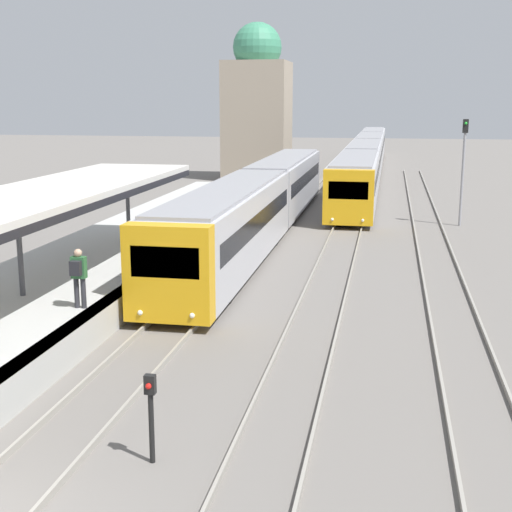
{
  "coord_description": "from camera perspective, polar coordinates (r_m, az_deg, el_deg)",
  "views": [
    {
      "loc": [
        6.1,
        -8.64,
        6.53
      ],
      "look_at": [
        2.05,
        13.03,
        1.7
      ],
      "focal_mm": 50.0,
      "sensor_mm": 36.0,
      "label": 1
    }
  ],
  "objects": [
    {
      "name": "train_near",
      "position": [
        35.2,
        0.5,
        4.6
      ],
      "size": [
        2.6,
        31.28,
        3.22
      ],
      "color": "gold",
      "rests_on": "ground_plane"
    },
    {
      "name": "signal_post_near",
      "position": [
        13.34,
        -8.42,
        -11.97
      ],
      "size": [
        0.2,
        0.21,
        1.71
      ],
      "color": "black",
      "rests_on": "ground_plane"
    },
    {
      "name": "train_far",
      "position": [
        64.9,
        8.87,
        8.0
      ],
      "size": [
        2.6,
        57.15,
        3.21
      ],
      "color": "gold",
      "rests_on": "ground_plane"
    },
    {
      "name": "platform_canopy",
      "position": [
        21.52,
        -18.53,
        4.14
      ],
      "size": [
        4.0,
        22.04,
        2.9
      ],
      "color": "beige",
      "rests_on": "station_platform"
    },
    {
      "name": "signal_mast_far",
      "position": [
        39.04,
        16.26,
        7.37
      ],
      "size": [
        0.28,
        0.29,
        5.58
      ],
      "color": "gray",
      "rests_on": "ground_plane"
    },
    {
      "name": "person_on_platform",
      "position": [
        20.05,
        -14.02,
        -1.36
      ],
      "size": [
        0.4,
        0.4,
        1.66
      ],
      "color": "#2D2D33",
      "rests_on": "station_platform"
    },
    {
      "name": "distant_domed_building",
      "position": [
        60.59,
        0.11,
        11.85
      ],
      "size": [
        5.22,
        5.22,
        12.78
      ],
      "color": "gray",
      "rests_on": "ground_plane"
    }
  ]
}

